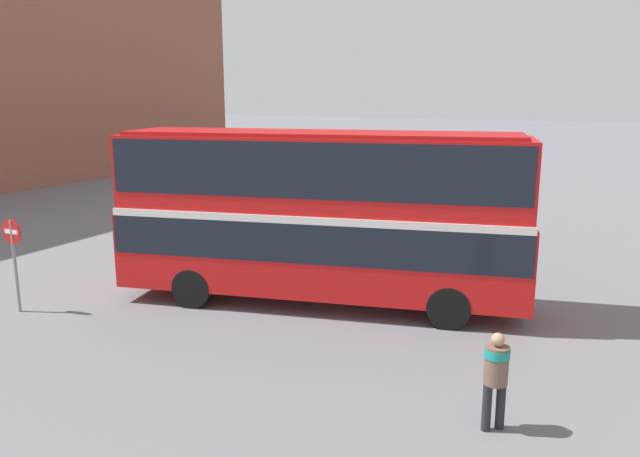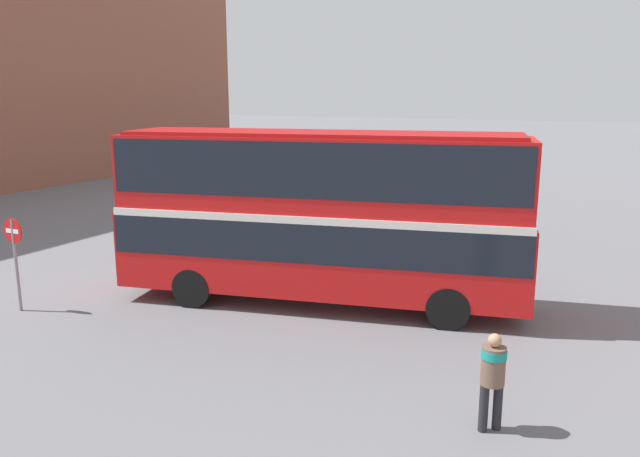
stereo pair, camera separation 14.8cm
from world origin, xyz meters
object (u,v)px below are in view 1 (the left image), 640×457
(double_decker_bus, at_px, (320,207))
(parked_car_kerb_far, at_px, (396,200))
(pedestrian_foreground, at_px, (496,371))
(no_entry_sign, at_px, (13,249))

(double_decker_bus, distance_m, parked_car_kerb_far, 13.05)
(double_decker_bus, bearing_deg, parked_car_kerb_far, 87.31)
(double_decker_bus, height_order, pedestrian_foreground, double_decker_bus)
(pedestrian_foreground, bearing_deg, double_decker_bus, 8.32)
(double_decker_bus, xyz_separation_m, pedestrian_foreground, (5.56, -4.56, -1.61))
(parked_car_kerb_far, height_order, no_entry_sign, no_entry_sign)
(parked_car_kerb_far, bearing_deg, no_entry_sign, -112.10)
(pedestrian_foreground, height_order, no_entry_sign, no_entry_sign)
(parked_car_kerb_far, relative_size, no_entry_sign, 1.90)
(double_decker_bus, distance_m, no_entry_sign, 8.03)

